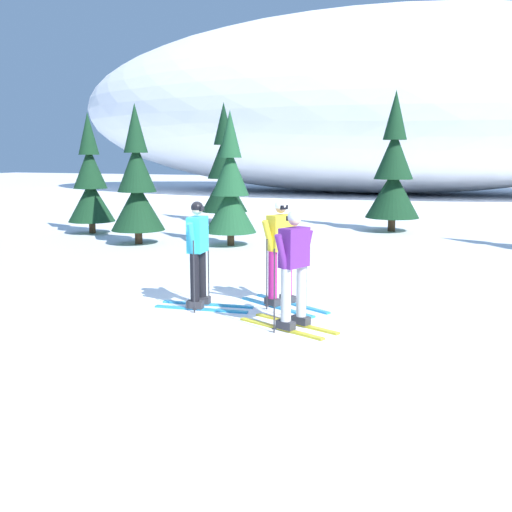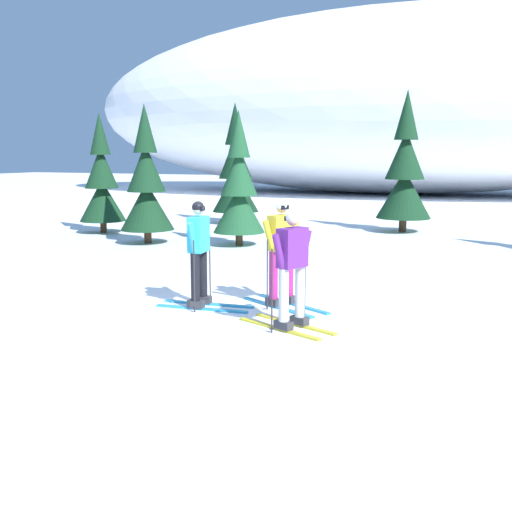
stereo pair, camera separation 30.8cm
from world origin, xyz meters
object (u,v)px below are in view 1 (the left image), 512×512
(skier_cyan_jacket, at_px, (198,252))
(pine_tree_right, at_px, (393,173))
(skier_yellow_jacket, at_px, (281,250))
(pine_tree_left, at_px, (137,186))
(pine_tree_center_right, at_px, (230,190))
(pine_tree_center_left, at_px, (224,173))
(skier_purple_jacket, at_px, (294,266))
(pine_tree_far_left, at_px, (90,183))

(skier_cyan_jacket, xyz_separation_m, pine_tree_right, (1.40, 11.60, 0.99))
(skier_yellow_jacket, relative_size, pine_tree_left, 0.45)
(skier_cyan_jacket, xyz_separation_m, pine_tree_center_right, (-2.36, 6.66, 0.63))
(skier_cyan_jacket, relative_size, pine_tree_right, 0.39)
(skier_yellow_jacket, height_order, pine_tree_center_left, pine_tree_center_left)
(pine_tree_right, bearing_deg, skier_cyan_jacket, -96.88)
(skier_purple_jacket, xyz_separation_m, pine_tree_center_right, (-4.24, 7.26, 0.64))
(pine_tree_center_left, bearing_deg, pine_tree_left, -91.44)
(pine_tree_far_left, bearing_deg, pine_tree_left, -28.45)
(pine_tree_left, relative_size, pine_tree_right, 0.86)
(skier_purple_jacket, height_order, pine_tree_center_right, pine_tree_center_right)
(pine_tree_far_left, xyz_separation_m, pine_tree_center_right, (5.36, -0.80, -0.05))
(skier_cyan_jacket, relative_size, pine_tree_left, 0.45)
(skier_yellow_jacket, relative_size, pine_tree_far_left, 0.47)
(skier_yellow_jacket, relative_size, pine_tree_center_left, 0.41)
(skier_cyan_jacket, bearing_deg, skier_purple_jacket, -17.70)
(pine_tree_far_left, distance_m, pine_tree_center_left, 5.13)
(skier_yellow_jacket, xyz_separation_m, pine_tree_right, (0.16, 10.95, 0.98))
(pine_tree_far_left, distance_m, pine_tree_left, 3.10)
(pine_tree_left, bearing_deg, skier_purple_jacket, -43.70)
(skier_purple_jacket, distance_m, pine_tree_left, 9.55)
(skier_purple_jacket, distance_m, pine_tree_far_left, 12.56)
(skier_purple_jacket, height_order, pine_tree_left, pine_tree_left)
(skier_cyan_jacket, xyz_separation_m, pine_tree_far_left, (-7.73, 7.45, 0.68))
(pine_tree_left, height_order, pine_tree_center_left, pine_tree_center_left)
(pine_tree_left, height_order, pine_tree_right, pine_tree_right)
(skier_yellow_jacket, distance_m, pine_tree_right, 11.00)
(pine_tree_left, distance_m, pine_tree_center_left, 5.72)
(skier_cyan_jacket, height_order, pine_tree_center_left, pine_tree_center_left)
(skier_purple_jacket, bearing_deg, pine_tree_right, 92.26)
(skier_cyan_jacket, height_order, pine_tree_far_left, pine_tree_far_left)
(pine_tree_center_right, height_order, pine_tree_right, pine_tree_right)
(skier_purple_jacket, bearing_deg, skier_cyan_jacket, 162.30)
(pine_tree_far_left, xyz_separation_m, pine_tree_right, (9.13, 4.15, 0.31))
(skier_cyan_jacket, xyz_separation_m, skier_yellow_jacket, (1.24, 0.65, 0.01))
(skier_purple_jacket, distance_m, pine_tree_center_right, 8.43)
(skier_yellow_jacket, relative_size, pine_tree_center_right, 0.48)
(skier_yellow_jacket, height_order, skier_purple_jacket, skier_yellow_jacket)
(skier_yellow_jacket, bearing_deg, skier_purple_jacket, -63.00)
(pine_tree_center_right, distance_m, pine_tree_right, 6.23)
(pine_tree_center_left, bearing_deg, skier_purple_jacket, -61.27)
(pine_tree_left, distance_m, pine_tree_center_right, 2.73)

